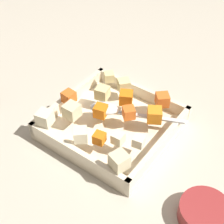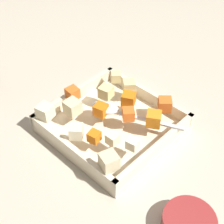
# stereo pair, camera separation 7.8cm
# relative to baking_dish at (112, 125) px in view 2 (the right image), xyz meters

# --- Properties ---
(ground_plane) EXTENTS (4.00, 4.00, 0.00)m
(ground_plane) POSITION_rel_baking_dish_xyz_m (-0.00, -0.02, -0.01)
(ground_plane) COLOR #BCB29E
(baking_dish) EXTENTS (0.28, 0.27, 0.05)m
(baking_dish) POSITION_rel_baking_dish_xyz_m (0.00, 0.00, 0.00)
(baking_dish) COLOR beige
(baking_dish) RESTS_ON ground_plane
(carrot_chunk_heap_side) EXTENTS (0.04, 0.04, 0.03)m
(carrot_chunk_heap_side) POSITION_rel_baking_dish_xyz_m (-0.08, -0.10, 0.05)
(carrot_chunk_heap_side) COLOR orange
(carrot_chunk_heap_side) RESTS_ON baking_dish
(carrot_chunk_mid_left) EXTENTS (0.04, 0.04, 0.03)m
(carrot_chunk_mid_left) POSITION_rel_baking_dish_xyz_m (-0.03, -0.02, 0.05)
(carrot_chunk_mid_left) COLOR orange
(carrot_chunk_mid_left) RESTS_ON baking_dish
(carrot_chunk_heap_top) EXTENTS (0.04, 0.04, 0.03)m
(carrot_chunk_heap_top) POSITION_rel_baking_dish_xyz_m (-0.09, -0.04, 0.05)
(carrot_chunk_heap_top) COLOR orange
(carrot_chunk_heap_top) RESTS_ON baking_dish
(carrot_chunk_front_center) EXTENTS (0.04, 0.04, 0.03)m
(carrot_chunk_front_center) POSITION_rel_baking_dish_xyz_m (-0.00, -0.06, 0.05)
(carrot_chunk_front_center) COLOR orange
(carrot_chunk_front_center) RESTS_ON baking_dish
(carrot_chunk_far_left) EXTENTS (0.03, 0.03, 0.02)m
(carrot_chunk_far_left) POSITION_rel_baking_dish_xyz_m (-0.03, 0.08, 0.05)
(carrot_chunk_far_left) COLOR orange
(carrot_chunk_far_left) RESTS_ON baking_dish
(carrot_chunk_back_center) EXTENTS (0.03, 0.03, 0.03)m
(carrot_chunk_back_center) POSITION_rel_baking_dish_xyz_m (0.11, 0.02, 0.05)
(carrot_chunk_back_center) COLOR orange
(carrot_chunk_back_center) RESTS_ON baking_dish
(carrot_chunk_under_handle) EXTENTS (0.03, 0.03, 0.03)m
(carrot_chunk_under_handle) POSITION_rel_baking_dish_xyz_m (0.02, 0.02, 0.05)
(carrot_chunk_under_handle) COLOR orange
(carrot_chunk_under_handle) RESTS_ON baking_dish
(potato_chunk_rim_edge) EXTENTS (0.04, 0.04, 0.03)m
(potato_chunk_rim_edge) POSITION_rel_baking_dish_xyz_m (0.01, 0.10, 0.05)
(potato_chunk_rim_edge) COLOR beige
(potato_chunk_rim_edge) RESTS_ON baking_dish
(potato_chunk_center) EXTENTS (0.03, 0.03, 0.02)m
(potato_chunk_center) POSITION_rel_baking_dish_xyz_m (0.08, -0.10, 0.05)
(potato_chunk_center) COLOR #E0CC89
(potato_chunk_center) RESTS_ON baking_dish
(potato_chunk_mid_right) EXTENTS (0.04, 0.04, 0.03)m
(potato_chunk_mid_right) POSITION_rel_baking_dish_xyz_m (0.06, -0.04, 0.05)
(potato_chunk_mid_right) COLOR #E0CC89
(potato_chunk_mid_right) RESTS_ON baking_dish
(potato_chunk_corner_ne) EXTENTS (0.04, 0.04, 0.03)m
(potato_chunk_corner_ne) POSITION_rel_baking_dish_xyz_m (0.11, 0.11, 0.05)
(potato_chunk_corner_ne) COLOR beige
(potato_chunk_corner_ne) RESTS_ON baking_dish
(potato_chunk_near_spoon) EXTENTS (0.04, 0.04, 0.03)m
(potato_chunk_near_spoon) POSITION_rel_baking_dish_xyz_m (0.03, -0.10, 0.05)
(potato_chunk_near_spoon) COLOR #E0CC89
(potato_chunk_near_spoon) RESTS_ON baking_dish
(potato_chunk_near_left) EXTENTS (0.03, 0.03, 0.03)m
(potato_chunk_near_left) POSITION_rel_baking_dish_xyz_m (0.07, 0.06, 0.05)
(potato_chunk_near_left) COLOR beige
(potato_chunk_near_left) RESTS_ON baking_dish
(potato_chunk_corner_se) EXTENTS (0.03, 0.03, 0.02)m
(potato_chunk_corner_se) POSITION_rel_baking_dish_xyz_m (-0.06, 0.06, 0.05)
(potato_chunk_corner_se) COLOR beige
(potato_chunk_corner_se) RESTS_ON baking_dish
(potato_chunk_corner_nw) EXTENTS (0.04, 0.04, 0.03)m
(potato_chunk_corner_nw) POSITION_rel_baking_dish_xyz_m (-0.10, 0.11, 0.05)
(potato_chunk_corner_nw) COLOR beige
(potato_chunk_corner_nw) RESTS_ON baking_dish
(parsnip_chunk_near_right) EXTENTS (0.03, 0.03, 0.02)m
(parsnip_chunk_near_right) POSITION_rel_baking_dish_xyz_m (-0.10, 0.04, 0.05)
(parsnip_chunk_near_right) COLOR silver
(parsnip_chunk_near_right) RESTS_ON baking_dish
(serving_spoon) EXTENTS (0.22, 0.11, 0.02)m
(serving_spoon) POSITION_rel_baking_dish_xyz_m (0.01, -0.01, 0.04)
(serving_spoon) COLOR silver
(serving_spoon) RESTS_ON baking_dish
(small_prep_bowl) EXTENTS (0.10, 0.10, 0.04)m
(small_prep_bowl) POSITION_rel_baking_dish_xyz_m (-0.28, 0.09, 0.00)
(small_prep_bowl) COLOR maroon
(small_prep_bowl) RESTS_ON ground_plane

